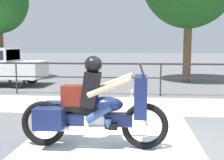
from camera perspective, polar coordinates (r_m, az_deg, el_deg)
The scene contains 5 objects.
ground_plane at distance 4.96m, azimuth 14.31°, elevation -13.51°, with size 120.00×120.00×0.00m, color #565659.
sidewalk_band at distance 8.20m, azimuth 10.64°, elevation -5.17°, with size 44.00×2.40×0.01m, color #A8A59E.
crosswalk_band at distance 4.73m, azimuth -0.68°, elevation -14.24°, with size 3.10×6.00×0.01m, color silver.
fence_railing at distance 9.66m, azimuth 9.89°, elevation 1.98°, with size 36.00×0.05×1.13m.
motorcycle at distance 4.73m, azimuth -3.79°, elevation -5.62°, with size 2.51×0.76×1.55m.
Camera 1 is at (-0.77, -4.59, 1.72)m, focal length 45.00 mm.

